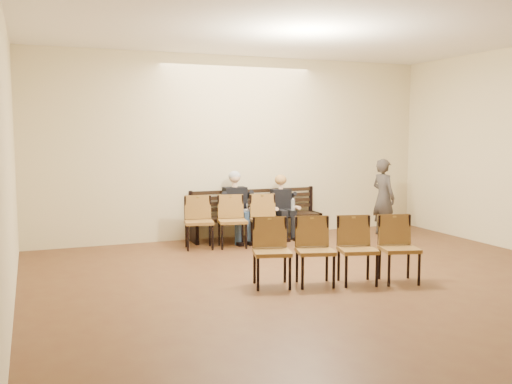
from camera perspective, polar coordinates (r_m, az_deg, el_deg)
ground at (r=6.93m, az=12.59°, el=-11.29°), size 10.00×10.00×0.00m
room_walls at (r=7.30m, az=9.54°, el=9.79°), size 8.02×10.01×3.51m
bench at (r=11.03m, az=0.11°, el=-3.49°), size 2.60×0.90×0.45m
seated_man at (r=10.70m, az=-1.95°, el=-1.54°), size 0.53×0.74×1.28m
seated_woman at (r=11.06m, az=2.70°, el=-1.81°), size 0.46×0.64×1.08m
laptop at (r=10.58m, az=-1.44°, el=-2.03°), size 0.35×0.30×0.23m
water_bottle at (r=10.82m, az=3.72°, el=-1.84°), size 0.09×0.09×0.24m
bag at (r=11.51m, az=5.52°, el=-3.55°), size 0.44×0.36×0.28m
passerby at (r=11.57m, az=12.63°, el=0.05°), size 0.52×0.70×1.75m
chair_row_front at (r=10.14m, az=-2.37°, el=-2.95°), size 1.74×0.80×0.93m
chair_row_back at (r=7.76m, az=8.06°, el=-5.85°), size 2.29×1.05×0.92m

